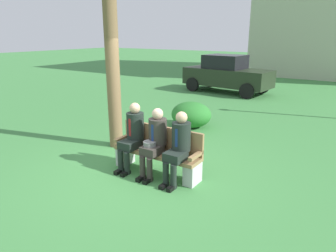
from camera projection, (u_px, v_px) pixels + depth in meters
name	position (u px, v px, depth m)	size (l,w,h in m)	color
ground_plane	(139.00, 172.00, 6.03)	(80.00, 80.00, 0.00)	#3F8341
park_bench	(158.00, 152.00, 5.93)	(1.79, 0.44, 0.90)	#99754C
seated_man_left	(133.00, 133.00, 6.01)	(0.34, 0.72, 1.32)	#1E2823
seated_man_middle	(155.00, 139.00, 5.72)	(0.34, 0.72, 1.29)	#38332D
seated_man_right	(179.00, 144.00, 5.45)	(0.34, 0.72, 1.30)	#1E2823
shrub_near_bench	(191.00, 115.00, 8.85)	(1.17, 1.07, 0.73)	#2B782D
parked_car_near	(227.00, 74.00, 13.97)	(4.04, 2.03, 1.68)	#232D1E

